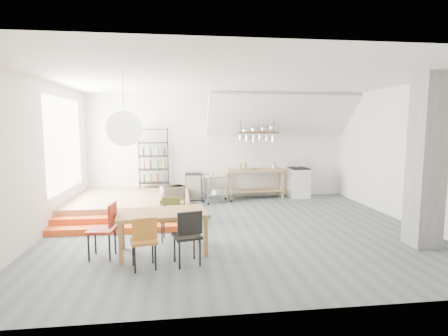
{
  "coord_description": "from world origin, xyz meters",
  "views": [
    {
      "loc": [
        -1.2,
        -7.38,
        2.24
      ],
      "look_at": [
        -0.18,
        0.8,
        1.25
      ],
      "focal_mm": 28.0,
      "sensor_mm": 36.0,
      "label": 1
    }
  ],
  "objects": [
    {
      "name": "floor",
      "position": [
        0.0,
        0.0,
        0.0
      ],
      "size": [
        8.0,
        8.0,
        0.0
      ],
      "primitive_type": "plane",
      "color": "#535D60",
      "rests_on": "ground"
    },
    {
      "name": "wall_back",
      "position": [
        0.0,
        3.5,
        1.6
      ],
      "size": [
        8.0,
        0.04,
        3.2
      ],
      "primitive_type": "cube",
      "color": "silver",
      "rests_on": "ground"
    },
    {
      "name": "wall_left",
      "position": [
        -4.0,
        0.0,
        1.6
      ],
      "size": [
        0.04,
        7.0,
        3.2
      ],
      "primitive_type": "cube",
      "color": "silver",
      "rests_on": "ground"
    },
    {
      "name": "wall_right",
      "position": [
        4.0,
        0.0,
        1.6
      ],
      "size": [
        0.04,
        7.0,
        3.2
      ],
      "primitive_type": "cube",
      "color": "silver",
      "rests_on": "ground"
    },
    {
      "name": "ceiling",
      "position": [
        0.0,
        0.0,
        3.2
      ],
      "size": [
        8.0,
        7.0,
        0.02
      ],
      "primitive_type": "cube",
      "color": "white",
      "rests_on": "wall_back"
    },
    {
      "name": "slope_ceiling",
      "position": [
        1.8,
        2.9,
        2.55
      ],
      "size": [
        4.4,
        1.44,
        1.32
      ],
      "primitive_type": "cube",
      "rotation": [
        -0.73,
        0.0,
        0.0
      ],
      "color": "white",
      "rests_on": "wall_back"
    },
    {
      "name": "window_pane",
      "position": [
        -3.98,
        1.5,
        1.8
      ],
      "size": [
        0.02,
        2.5,
        2.2
      ],
      "primitive_type": "cube",
      "color": "white",
      "rests_on": "wall_left"
    },
    {
      "name": "platform",
      "position": [
        -2.5,
        2.0,
        0.2
      ],
      "size": [
        3.0,
        3.0,
        0.4
      ],
      "primitive_type": "cube",
      "color": "#956F4A",
      "rests_on": "ground"
    },
    {
      "name": "step_lower",
      "position": [
        -2.5,
        0.05,
        0.07
      ],
      "size": [
        3.0,
        0.35,
        0.13
      ],
      "primitive_type": "cube",
      "color": "#EC531B",
      "rests_on": "ground"
    },
    {
      "name": "step_upper",
      "position": [
        -2.5,
        0.4,
        0.13
      ],
      "size": [
        3.0,
        0.35,
        0.27
      ],
      "primitive_type": "cube",
      "color": "#EC531B",
      "rests_on": "ground"
    },
    {
      "name": "concrete_column",
      "position": [
        3.3,
        -1.5,
        1.6
      ],
      "size": [
        0.5,
        0.5,
        3.2
      ],
      "primitive_type": "cube",
      "color": "slate",
      "rests_on": "ground"
    },
    {
      "name": "kitchen_counter",
      "position": [
        1.1,
        3.15,
        0.63
      ],
      "size": [
        1.8,
        0.6,
        0.91
      ],
      "color": "#956F4A",
      "rests_on": "ground"
    },
    {
      "name": "stove",
      "position": [
        2.5,
        3.16,
        0.48
      ],
      "size": [
        0.6,
        0.6,
        1.18
      ],
      "color": "white",
      "rests_on": "ground"
    },
    {
      "name": "pot_rack",
      "position": [
        1.13,
        2.92,
        1.98
      ],
      "size": [
        1.2,
        0.5,
        1.43
      ],
      "color": "#422C1A",
      "rests_on": "ceiling"
    },
    {
      "name": "wire_shelving",
      "position": [
        -2.0,
        3.2,
        1.33
      ],
      "size": [
        0.88,
        0.38,
        1.8
      ],
      "color": "black",
      "rests_on": "platform"
    },
    {
      "name": "microwave_shelf",
      "position": [
        -1.4,
        0.75,
        0.55
      ],
      "size": [
        0.6,
        0.4,
        0.16
      ],
      "color": "#956F4A",
      "rests_on": "platform"
    },
    {
      "name": "paper_lantern",
      "position": [
        -2.13,
        -1.36,
        2.2
      ],
      "size": [
        0.6,
        0.6,
        0.6
      ],
      "primitive_type": "sphere",
      "color": "white",
      "rests_on": "ceiling"
    },
    {
      "name": "dining_table",
      "position": [
        -1.53,
        -1.28,
        0.66
      ],
      "size": [
        1.66,
        1.06,
        0.74
      ],
      "rotation": [
        0.0,
        0.0,
        0.12
      ],
      "color": "#915D34",
      "rests_on": "ground"
    },
    {
      "name": "chair_mustard",
      "position": [
        -1.78,
        -2.02,
        0.51
      ],
      "size": [
        0.47,
        0.47,
        0.86
      ],
      "rotation": [
        0.0,
        0.0,
        3.36
      ],
      "color": "#A2611B",
      "rests_on": "ground"
    },
    {
      "name": "chair_black",
      "position": [
        -1.1,
        -1.95,
        0.55
      ],
      "size": [
        0.51,
        0.51,
        0.92
      ],
      "rotation": [
        0.0,
        0.0,
        3.39
      ],
      "color": "black",
      "rests_on": "ground"
    },
    {
      "name": "chair_olive",
      "position": [
        -1.41,
        -0.56,
        0.5
      ],
      "size": [
        0.41,
        0.41,
        0.83
      ],
      "rotation": [
        0.0,
        0.0,
        -0.07
      ],
      "color": "olive",
      "rests_on": "ground"
    },
    {
      "name": "chair_red",
      "position": [
        -2.47,
        -1.41,
        0.56
      ],
      "size": [
        0.47,
        0.47,
        0.94
      ],
      "rotation": [
        0.0,
        0.0,
        -1.66
      ],
      "color": "#B62A1A",
      "rests_on": "ground"
    },
    {
      "name": "rolling_cart",
      "position": [
        -0.14,
        2.7,
        0.51
      ],
      "size": [
        0.9,
        0.68,
        0.79
      ],
      "rotation": [
        0.0,
        0.0,
        0.33
      ],
      "color": "silver",
      "rests_on": "ground"
    },
    {
      "name": "mini_fridge",
      "position": [
        -0.83,
        3.2,
        0.4
      ],
      "size": [
        0.48,
        0.48,
        0.81
      ],
      "primitive_type": "cube",
      "color": "black",
      "rests_on": "ground"
    },
    {
      "name": "microwave",
      "position": [
        -1.4,
        0.75,
        0.71
      ],
      "size": [
        0.6,
        0.5,
        0.28
      ],
      "primitive_type": "imported",
      "rotation": [
        0.0,
        0.0,
        0.34
      ],
      "color": "beige",
      "rests_on": "microwave_shelf"
    },
    {
      "name": "bowl",
      "position": [
        1.1,
        3.1,
        0.93
      ],
      "size": [
        0.22,
        0.22,
        0.05
      ],
      "primitive_type": "imported",
      "rotation": [
        0.0,
        0.0,
        0.11
      ],
      "color": "silver",
      "rests_on": "kitchen_counter"
    }
  ]
}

